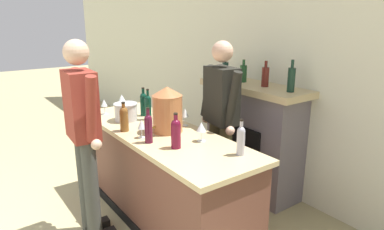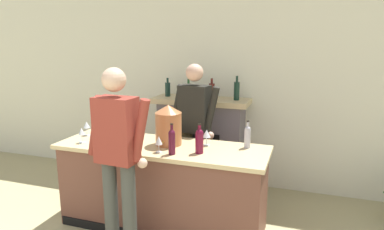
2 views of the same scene
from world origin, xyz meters
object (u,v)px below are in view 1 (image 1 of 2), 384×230
at_px(person_customer, 84,134).
at_px(wine_bottle_cabernet_heavy, 176,132).
at_px(wine_bottle_riesling_slim, 148,127).
at_px(wine_bottle_merlot_tall, 148,106).
at_px(wine_glass_near_bucket, 104,104).
at_px(wine_glass_by_dispenser, 201,128).
at_px(fireplace_stone, 253,137).
at_px(wine_glass_back_row, 185,113).
at_px(wine_glass_mid_counter, 141,125).
at_px(wine_bottle_burgundy_dark, 241,139).
at_px(wine_glass_front_right, 122,98).
at_px(person_bartender, 220,119).
at_px(wine_bottle_chardonnay_pale, 144,103).
at_px(copper_dispenser, 167,109).
at_px(wine_bottle_port_short, 124,118).
at_px(ice_bucket_steel, 126,112).

bearing_deg(person_customer, wine_bottle_cabernet_heavy, 44.03).
bearing_deg(wine_bottle_riesling_slim, wine_bottle_merlot_tall, 151.29).
xyz_separation_m(wine_glass_near_bucket, wine_glass_by_dispenser, (1.32, 0.35, 0.00)).
bearing_deg(fireplace_stone, wine_glass_back_row, -93.88).
relative_size(wine_bottle_cabernet_heavy, wine_glass_mid_counter, 1.78).
xyz_separation_m(person_customer, wine_bottle_burgundy_dark, (1.01, 0.89, 0.06)).
height_order(wine_glass_by_dispenser, wine_glass_back_row, wine_glass_back_row).
bearing_deg(wine_glass_front_right, wine_bottle_cabernet_heavy, -7.52).
distance_m(person_bartender, wine_bottle_chardonnay_pale, 0.88).
bearing_deg(wine_glass_by_dispenser, wine_bottle_chardonnay_pale, -179.18).
height_order(wine_bottle_riesling_slim, wine_glass_back_row, wine_bottle_riesling_slim).
bearing_deg(copper_dispenser, wine_glass_by_dispenser, 13.44).
bearing_deg(wine_bottle_merlot_tall, wine_bottle_burgundy_dark, 5.09).
distance_m(copper_dispenser, wine_bottle_chardonnay_pale, 0.63).
distance_m(wine_bottle_port_short, wine_glass_mid_counter, 0.27).
relative_size(ice_bucket_steel, wine_bottle_burgundy_dark, 0.85).
xyz_separation_m(wine_bottle_burgundy_dark, wine_bottle_riesling_slim, (-0.67, -0.45, 0.01)).
distance_m(copper_dispenser, wine_glass_near_bucket, 0.96).
bearing_deg(wine_bottle_burgundy_dark, person_customer, -138.37).
distance_m(wine_bottle_port_short, wine_glass_by_dispenser, 0.78).
height_order(person_customer, wine_glass_back_row, person_customer).
height_order(wine_bottle_port_short, wine_bottle_riesling_slim, wine_bottle_riesling_slim).
bearing_deg(copper_dispenser, person_bartender, 79.77).
distance_m(wine_bottle_merlot_tall, wine_bottle_port_short, 0.42).
xyz_separation_m(wine_bottle_burgundy_dark, wine_glass_back_row, (-0.87, 0.07, 0.00)).
bearing_deg(wine_bottle_cabernet_heavy, wine_glass_mid_counter, -164.08).
distance_m(wine_bottle_cabernet_heavy, wine_glass_back_row, 0.60).
bearing_deg(wine_glass_front_right, person_bartender, 25.36).
bearing_deg(person_customer, wine_glass_near_bucket, 146.71).
relative_size(person_customer, wine_bottle_burgundy_dark, 6.25).
xyz_separation_m(wine_bottle_merlot_tall, wine_glass_front_right, (-0.60, -0.02, -0.02)).
bearing_deg(wine_bottle_merlot_tall, wine_glass_back_row, 24.90).
relative_size(wine_bottle_cabernet_heavy, wine_glass_front_right, 1.78).
height_order(wine_bottle_port_short, wine_glass_front_right, wine_bottle_port_short).
bearing_deg(wine_bottle_merlot_tall, wine_bottle_cabernet_heavy, -14.08).
relative_size(wine_bottle_riesling_slim, wine_glass_back_row, 1.71).
bearing_deg(person_customer, wine_bottle_burgundy_dark, 41.63).
height_order(person_customer, wine_bottle_burgundy_dark, person_customer).
bearing_deg(wine_bottle_port_short, ice_bucket_steel, 152.09).
xyz_separation_m(person_bartender, wine_bottle_cabernet_heavy, (0.30, -0.74, 0.09)).
bearing_deg(wine_glass_by_dispenser, wine_bottle_burgundy_dark, 8.43).
height_order(wine_bottle_chardonnay_pale, wine_glass_near_bucket, wine_bottle_chardonnay_pale).
bearing_deg(person_bartender, person_customer, -102.40).
bearing_deg(wine_glass_mid_counter, person_bartender, 83.86).
xyz_separation_m(wine_bottle_riesling_slim, wine_glass_near_bucket, (-1.08, 0.04, -0.02)).
xyz_separation_m(wine_bottle_chardonnay_pale, wine_glass_by_dispenser, (1.02, 0.01, -0.02)).
height_order(person_customer, wine_glass_near_bucket, person_customer).
height_order(wine_bottle_port_short, wine_bottle_cabernet_heavy, wine_bottle_cabernet_heavy).
distance_m(person_bartender, copper_dispenser, 0.60).
distance_m(fireplace_stone, copper_dispenser, 1.26).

